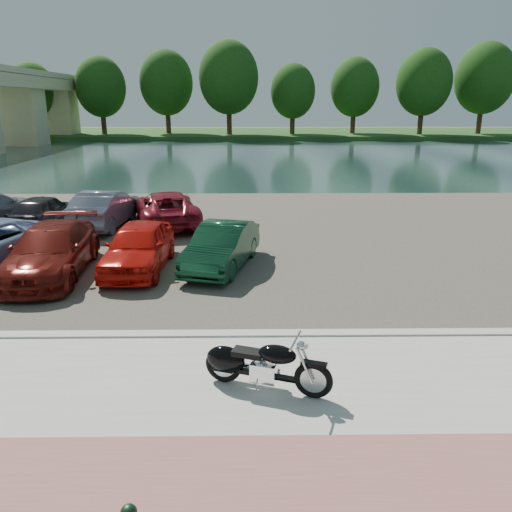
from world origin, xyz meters
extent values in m
plane|color=#595447|center=(0.00, 0.00, 0.00)|extent=(200.00, 200.00, 0.00)
cube|color=#B0AEA6|center=(0.00, -1.00, 0.05)|extent=(60.00, 6.00, 0.10)
cube|color=#905551|center=(0.00, -2.50, 0.10)|extent=(60.00, 2.00, 0.01)
cube|color=#B0AEA6|center=(0.00, 2.00, 0.07)|extent=(60.00, 0.30, 0.14)
cube|color=#444037|center=(0.00, 11.00, 0.02)|extent=(60.00, 18.00, 0.04)
cube|color=#1A2F2E|center=(0.00, 40.00, 0.00)|extent=(120.00, 40.00, 0.00)
cube|color=#22491A|center=(0.00, 72.00, 0.30)|extent=(120.00, 24.00, 0.60)
cube|color=#C4B288|center=(-28.00, 54.00, 3.60)|extent=(6.00, 4.00, 7.20)
cube|color=#C4B288|center=(-28.00, 66.00, 3.60)|extent=(6.00, 4.00, 7.20)
cylinder|color=#3B2715|center=(-30.00, 64.60, 2.85)|extent=(0.70, 0.70, 4.50)
ellipsoid|color=#11350E|center=(-30.00, 64.60, 6.45)|extent=(6.30, 6.30, 7.56)
cylinder|color=#3B2715|center=(-21.00, 66.00, 3.08)|extent=(0.70, 0.70, 4.95)
ellipsoid|color=#11350E|center=(-21.00, 66.00, 7.04)|extent=(6.93, 6.93, 8.32)
cylinder|color=#3B2715|center=(-12.00, 67.40, 3.30)|extent=(0.70, 0.70, 5.40)
ellipsoid|color=#11350E|center=(-12.00, 67.40, 7.62)|extent=(7.56, 7.56, 9.07)
cylinder|color=#3B2715|center=(-3.00, 64.60, 3.52)|extent=(0.70, 0.70, 5.85)
ellipsoid|color=#11350E|center=(-3.00, 64.60, 8.21)|extent=(8.19, 8.19, 9.83)
cylinder|color=#3B2715|center=(6.00, 66.00, 2.85)|extent=(0.70, 0.70, 4.50)
ellipsoid|color=#11350E|center=(6.00, 66.00, 6.45)|extent=(6.30, 6.30, 7.56)
cylinder|color=#3B2715|center=(15.00, 67.40, 3.08)|extent=(0.70, 0.70, 4.95)
ellipsoid|color=#11350E|center=(15.00, 67.40, 7.04)|extent=(6.93, 6.93, 8.32)
cylinder|color=#3B2715|center=(24.00, 64.60, 3.30)|extent=(0.70, 0.70, 5.40)
ellipsoid|color=#11350E|center=(24.00, 64.60, 7.62)|extent=(7.56, 7.56, 9.07)
cylinder|color=#3B2715|center=(33.00, 66.00, 3.52)|extent=(0.70, 0.70, 5.85)
ellipsoid|color=#11350E|center=(33.00, 66.00, 8.21)|extent=(8.19, 8.19, 9.83)
torus|color=black|center=(0.87, -0.47, 0.44)|extent=(0.68, 0.33, 0.68)
torus|color=black|center=(-0.69, 0.06, 0.44)|extent=(0.68, 0.33, 0.68)
cylinder|color=#B2B2B7|center=(0.87, -0.47, 0.44)|extent=(0.45, 0.21, 0.46)
cylinder|color=#B2B2B7|center=(-0.69, 0.06, 0.44)|extent=(0.45, 0.21, 0.46)
cylinder|color=silver|center=(0.70, -0.52, 0.74)|extent=(0.32, 0.15, 0.63)
cylinder|color=silver|center=(0.77, -0.33, 0.74)|extent=(0.32, 0.15, 0.63)
cylinder|color=silver|center=(0.56, -0.37, 1.13)|extent=(0.28, 0.72, 0.04)
sphere|color=silver|center=(0.65, -0.40, 1.05)|extent=(0.20, 0.20, 0.16)
sphere|color=silver|center=(0.72, -0.42, 1.05)|extent=(0.14, 0.14, 0.11)
cube|color=black|center=(0.87, -0.47, 0.75)|extent=(0.47, 0.28, 0.06)
cube|color=black|center=(0.09, -0.21, 0.38)|extent=(1.17, 0.48, 0.08)
cube|color=silver|center=(0.04, -0.19, 0.45)|extent=(0.53, 0.45, 0.34)
cylinder|color=silver|center=(0.13, -0.22, 0.65)|extent=(0.29, 0.25, 0.27)
cylinder|color=silver|center=(-0.05, -0.16, 0.65)|extent=(0.29, 0.25, 0.27)
ellipsoid|color=black|center=(0.26, -0.26, 0.82)|extent=(0.76, 0.56, 0.32)
cube|color=black|center=(-0.24, -0.09, 0.76)|extent=(0.61, 0.44, 0.10)
ellipsoid|color=black|center=(-0.65, 0.04, 0.56)|extent=(0.80, 0.55, 0.50)
cube|color=black|center=(-0.69, 0.06, 0.49)|extent=(0.44, 0.30, 0.30)
cylinder|color=silver|center=(-0.19, 0.06, 0.32)|extent=(1.07, 0.44, 0.09)
cylinder|color=silver|center=(-0.19, 0.06, 0.40)|extent=(1.07, 0.44, 0.09)
cylinder|color=#B2B2B7|center=(-0.11, -0.33, 0.23)|extent=(0.07, 0.14, 0.22)
imported|color=#63140E|center=(-6.08, 6.23, 0.77)|extent=(2.40, 5.16, 1.46)
imported|color=red|center=(-3.60, 6.69, 0.76)|extent=(1.82, 4.29, 1.45)
imported|color=#0F3A23|center=(-1.07, 6.85, 0.72)|extent=(2.42, 4.34, 1.36)
imported|color=black|center=(-8.67, 12.14, 0.72)|extent=(1.73, 4.05, 1.37)
imported|color=slate|center=(-6.16, 12.28, 0.79)|extent=(1.96, 4.69, 1.51)
imported|color=maroon|center=(-3.65, 12.47, 0.75)|extent=(3.57, 5.54, 1.42)
camera|label=1|loc=(-0.21, -7.95, 4.97)|focal=35.00mm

